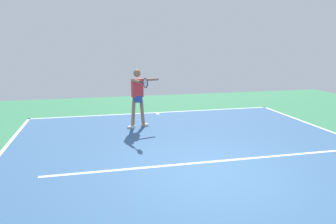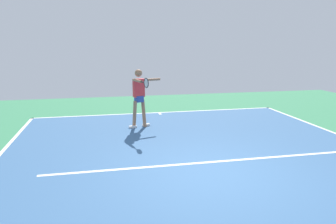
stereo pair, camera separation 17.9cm
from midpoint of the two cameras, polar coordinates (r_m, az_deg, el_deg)
name	(u,v)px [view 1 (the left image)]	position (r m, az deg, el deg)	size (l,w,h in m)	color
ground_plane	(215,174)	(6.68, 7.60, -11.03)	(20.44, 20.44, 0.00)	#388456
court_surface	(215,174)	(6.68, 7.60, -11.01)	(9.32, 12.27, 0.00)	#38608E
court_line_baseline_near	(157,113)	(12.29, -2.46, -0.10)	(9.32, 0.10, 0.01)	white
court_line_service	(204,162)	(7.27, 5.67, -8.96)	(6.99, 0.10, 0.01)	white
court_line_centre_mark	(158,114)	(12.10, -2.28, -0.30)	(0.10, 0.30, 0.01)	white
tennis_player	(138,94)	(9.98, -5.88, 3.23)	(1.07, 1.33, 1.84)	#9E7051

